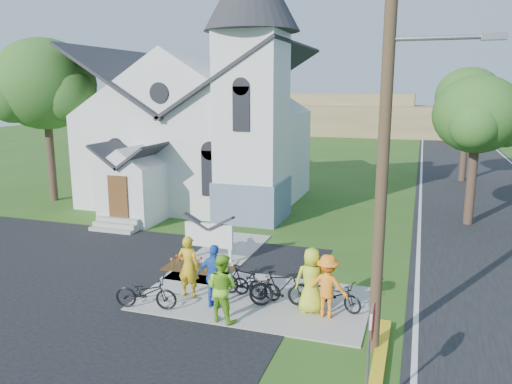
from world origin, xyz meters
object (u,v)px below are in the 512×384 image
(stop_sign, at_px, (371,337))
(cyclist_4, at_px, (311,280))
(church_sign, at_px, (209,236))
(bike_1, at_px, (244,281))
(bike_2, at_px, (256,284))
(bike_0, at_px, (146,292))
(cyclist_3, at_px, (328,286))
(bike_4, at_px, (337,294))
(cyclist_0, at_px, (189,266))
(cyclist_2, at_px, (215,276))
(cyclist_1, at_px, (222,287))
(bike_3, at_px, (281,288))
(utility_pole, at_px, (387,135))

(stop_sign, relative_size, cyclist_4, 1.28)
(church_sign, xyz_separation_m, bike_1, (2.35, -2.72, -0.47))
(stop_sign, height_order, bike_2, stop_sign)
(bike_0, xyz_separation_m, cyclist_3, (5.17, 1.15, 0.43))
(bike_2, height_order, bike_4, bike_4)
(cyclist_0, distance_m, bike_4, 4.59)
(cyclist_4, xyz_separation_m, bike_4, (0.66, 0.47, -0.53))
(cyclist_2, bearing_deg, stop_sign, 137.42)
(cyclist_1, bearing_deg, cyclist_3, -145.07)
(bike_0, height_order, cyclist_1, cyclist_1)
(bike_1, bearing_deg, cyclist_1, -170.26)
(bike_2, relative_size, bike_4, 0.99)
(cyclist_0, bearing_deg, church_sign, -77.26)
(bike_1, xyz_separation_m, cyclist_2, (-0.55, -0.94, 0.46))
(bike_1, bearing_deg, bike_0, 135.43)
(bike_1, bearing_deg, bike_2, -68.16)
(cyclist_3, relative_size, bike_3, 0.98)
(cyclist_4, bearing_deg, bike_2, -24.76)
(cyclist_1, relative_size, cyclist_2, 1.01)
(cyclist_0, relative_size, bike_0, 1.04)
(utility_pole, xyz_separation_m, cyclist_2, (-4.77, 1.04, -4.39))
(stop_sign, distance_m, bike_0, 7.48)
(bike_0, bearing_deg, church_sign, -11.54)
(bike_1, distance_m, bike_4, 2.89)
(stop_sign, height_order, cyclist_4, stop_sign)
(bike_3, height_order, bike_4, bike_3)
(stop_sign, height_order, bike_1, stop_sign)
(bike_0, height_order, bike_3, bike_3)
(cyclist_2, bearing_deg, bike_4, -168.27)
(cyclist_0, relative_size, bike_3, 1.04)
(church_sign, xyz_separation_m, bike_2, (2.75, -2.64, -0.54))
(utility_pole, height_order, bike_2, utility_pole)
(bike_4, bearing_deg, utility_pole, -123.68)
(cyclist_1, xyz_separation_m, cyclist_4, (2.26, 1.30, -0.00))
(bike_3, bearing_deg, cyclist_2, 92.71)
(cyclist_2, bearing_deg, church_sign, -68.68)
(bike_2, xyz_separation_m, cyclist_3, (2.32, -0.60, 0.49))
(bike_0, distance_m, bike_2, 3.35)
(utility_pole, distance_m, bike_0, 8.26)
(bike_4, bearing_deg, bike_3, 126.61)
(bike_1, bearing_deg, church_sign, 51.85)
(utility_pole, distance_m, bike_2, 6.56)
(bike_0, bearing_deg, cyclist_1, -100.15)
(bike_0, xyz_separation_m, cyclist_1, (2.42, 0.00, 0.48))
(utility_pole, bearing_deg, cyclist_0, 165.65)
(bike_0, distance_m, cyclist_3, 5.32)
(utility_pole, distance_m, bike_4, 5.49)
(cyclist_2, relative_size, bike_4, 1.15)
(church_sign, distance_m, bike_0, 4.43)
(bike_0, distance_m, cyclist_4, 4.88)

